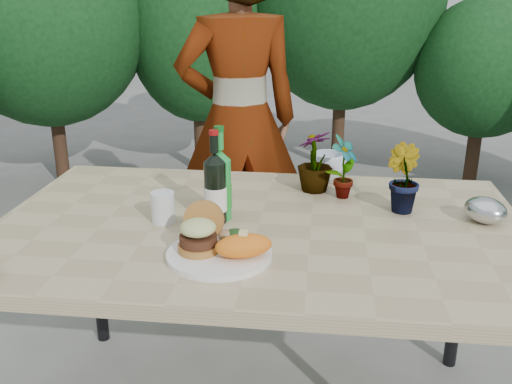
# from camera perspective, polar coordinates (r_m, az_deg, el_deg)

# --- Properties ---
(patio_table) EXTENTS (1.60, 1.00, 0.75)m
(patio_table) POSITION_cam_1_polar(r_m,az_deg,el_deg) (1.75, 0.32, -4.90)
(patio_table) COLOR tan
(patio_table) RESTS_ON ground
(shrub_hedge) EXTENTS (6.83, 5.11, 2.36)m
(shrub_hedge) POSITION_cam_1_polar(r_m,az_deg,el_deg) (3.39, 3.38, 15.42)
(shrub_hedge) COLOR #382316
(shrub_hedge) RESTS_ON ground
(dinner_plate) EXTENTS (0.28, 0.28, 0.01)m
(dinner_plate) POSITION_cam_1_polar(r_m,az_deg,el_deg) (1.52, -3.69, -6.26)
(dinner_plate) COLOR white
(dinner_plate) RESTS_ON patio_table
(burger_stack) EXTENTS (0.11, 0.16, 0.11)m
(burger_stack) POSITION_cam_1_polar(r_m,az_deg,el_deg) (1.52, -5.65, -4.03)
(burger_stack) COLOR #B7722D
(burger_stack) RESTS_ON dinner_plate
(sweet_potato) EXTENTS (0.17, 0.12, 0.06)m
(sweet_potato) POSITION_cam_1_polar(r_m,az_deg,el_deg) (1.47, -1.25, -5.41)
(sweet_potato) COLOR orange
(sweet_potato) RESTS_ON dinner_plate
(grilled_veg) EXTENTS (0.08, 0.05, 0.03)m
(grilled_veg) POSITION_cam_1_polar(r_m,az_deg,el_deg) (1.59, -2.49, -4.18)
(grilled_veg) COLOR olive
(grilled_veg) RESTS_ON dinner_plate
(wine_bottle) EXTENTS (0.07, 0.07, 0.29)m
(wine_bottle) POSITION_cam_1_polar(r_m,az_deg,el_deg) (1.70, -4.10, 0.29)
(wine_bottle) COLOR black
(wine_bottle) RESTS_ON patio_table
(sparkling_water) EXTENTS (0.07, 0.07, 0.29)m
(sparkling_water) POSITION_cam_1_polar(r_m,az_deg,el_deg) (1.73, -3.61, 0.64)
(sparkling_water) COLOR #1A9134
(sparkling_water) RESTS_ON patio_table
(plastic_cup) EXTENTS (0.07, 0.07, 0.09)m
(plastic_cup) POSITION_cam_1_polar(r_m,az_deg,el_deg) (1.74, -9.28, -1.52)
(plastic_cup) COLOR silver
(plastic_cup) RESTS_ON patio_table
(seedling_left) EXTENTS (0.13, 0.14, 0.22)m
(seedling_left) POSITION_cam_1_polar(r_m,az_deg,el_deg) (1.92, 8.76, 2.46)
(seedling_left) COLOR #205B1F
(seedling_left) RESTS_ON patio_table
(seedling_mid) EXTENTS (0.14, 0.15, 0.22)m
(seedling_mid) POSITION_cam_1_polar(r_m,az_deg,el_deg) (1.84, 14.41, 1.33)
(seedling_mid) COLOR #285D20
(seedling_mid) RESTS_ON patio_table
(seedling_right) EXTENTS (0.17, 0.17, 0.22)m
(seedling_right) POSITION_cam_1_polar(r_m,az_deg,el_deg) (1.98, 5.92, 3.10)
(seedling_right) COLOR #1F511C
(seedling_right) RESTS_ON patio_table
(blue_bowl) EXTENTS (0.14, 0.14, 0.10)m
(blue_bowl) POSITION_cam_1_polar(r_m,az_deg,el_deg) (2.11, 7.23, 2.53)
(blue_bowl) COLOR silver
(blue_bowl) RESTS_ON patio_table
(foil_packet_right) EXTENTS (0.17, 0.17, 0.08)m
(foil_packet_right) POSITION_cam_1_polar(r_m,az_deg,el_deg) (1.85, 21.95, -1.70)
(foil_packet_right) COLOR #B4B7BC
(foil_packet_right) RESTS_ON patio_table
(person) EXTENTS (0.69, 0.57, 1.64)m
(person) POSITION_cam_1_polar(r_m,az_deg,el_deg) (2.75, -1.74, 7.13)
(person) COLOR #8C5646
(person) RESTS_ON ground
(terracotta_pot) EXTENTS (0.17, 0.17, 0.14)m
(terracotta_pot) POSITION_cam_1_polar(r_m,az_deg,el_deg) (4.02, -17.58, -0.76)
(terracotta_pot) COLOR #BF4731
(terracotta_pot) RESTS_ON ground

